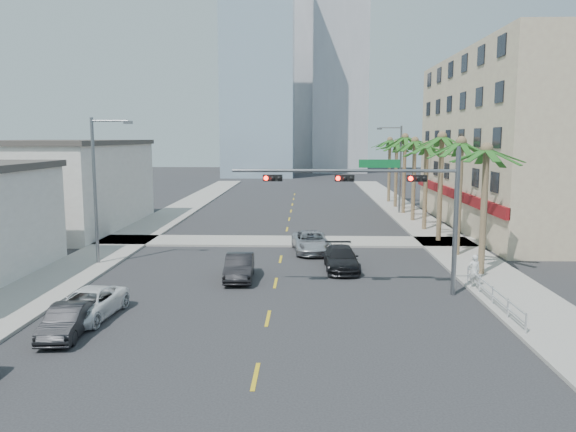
% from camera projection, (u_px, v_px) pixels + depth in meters
% --- Properties ---
extents(ground, '(260.00, 260.00, 0.00)m').
position_uv_depth(ground, '(260.00, 353.00, 20.45)').
color(ground, '#262628').
rests_on(ground, ground).
extents(sidewalk_right, '(4.00, 120.00, 0.15)m').
position_uv_depth(sidewalk_right, '(452.00, 247.00, 39.84)').
color(sidewalk_right, gray).
rests_on(sidewalk_right, ground).
extents(sidewalk_left, '(4.00, 120.00, 0.15)m').
position_uv_depth(sidewalk_left, '(118.00, 245.00, 40.62)').
color(sidewalk_left, gray).
rests_on(sidewalk_left, ground).
extents(sidewalk_cross, '(80.00, 4.00, 0.15)m').
position_uv_depth(sidewalk_cross, '(284.00, 241.00, 42.21)').
color(sidewalk_cross, gray).
rests_on(sidewalk_cross, ground).
extents(building_right, '(15.25, 28.00, 15.00)m').
position_uv_depth(building_right, '(542.00, 141.00, 48.38)').
color(building_right, tan).
rests_on(building_right, ground).
extents(building_left_far, '(11.00, 18.00, 7.20)m').
position_uv_depth(building_left_far, '(61.00, 187.00, 48.30)').
color(building_left_far, beige).
rests_on(building_left_far, ground).
extents(tower_far_left, '(14.00, 14.00, 48.00)m').
position_uv_depth(tower_far_left, '(259.00, 55.00, 111.41)').
color(tower_far_left, '#99B2C6').
rests_on(tower_far_left, ground).
extents(tower_far_right, '(12.00, 12.00, 60.00)m').
position_uv_depth(tower_far_right, '(340.00, 37.00, 124.87)').
color(tower_far_right, '#ADADB2').
rests_on(tower_far_right, ground).
extents(tower_far_center, '(16.00, 16.00, 42.00)m').
position_uv_depth(tower_far_center, '(288.00, 85.00, 141.36)').
color(tower_far_center, '#ADADB2').
rests_on(tower_far_center, ground).
extents(traffic_signal_mast, '(11.12, 0.54, 7.20)m').
position_uv_depth(traffic_signal_mast, '(391.00, 194.00, 27.43)').
color(traffic_signal_mast, slate).
rests_on(traffic_signal_mast, ground).
extents(palm_tree_0, '(4.80, 4.80, 7.80)m').
position_uv_depth(palm_tree_0, '(487.00, 151.00, 30.96)').
color(palm_tree_0, brown).
rests_on(palm_tree_0, ground).
extents(palm_tree_1, '(4.80, 4.80, 8.16)m').
position_uv_depth(palm_tree_1, '(461.00, 143.00, 36.06)').
color(palm_tree_1, brown).
rests_on(palm_tree_1, ground).
extents(palm_tree_2, '(4.80, 4.80, 8.52)m').
position_uv_depth(palm_tree_2, '(442.00, 138.00, 41.16)').
color(palm_tree_2, brown).
rests_on(palm_tree_2, ground).
extents(palm_tree_3, '(4.80, 4.80, 7.80)m').
position_uv_depth(palm_tree_3, '(427.00, 146.00, 46.40)').
color(palm_tree_3, brown).
rests_on(palm_tree_3, ground).
extents(palm_tree_4, '(4.80, 4.80, 8.16)m').
position_uv_depth(palm_tree_4, '(415.00, 142.00, 51.50)').
color(palm_tree_4, brown).
rests_on(palm_tree_4, ground).
extents(palm_tree_5, '(4.80, 4.80, 8.52)m').
position_uv_depth(palm_tree_5, '(405.00, 138.00, 56.60)').
color(palm_tree_5, brown).
rests_on(palm_tree_5, ground).
extents(palm_tree_6, '(4.80, 4.80, 7.80)m').
position_uv_depth(palm_tree_6, '(397.00, 144.00, 61.84)').
color(palm_tree_6, brown).
rests_on(palm_tree_6, ground).
extents(palm_tree_7, '(4.80, 4.80, 8.16)m').
position_uv_depth(palm_tree_7, '(390.00, 141.00, 66.94)').
color(palm_tree_7, brown).
rests_on(palm_tree_7, ground).
extents(streetlight_left, '(2.55, 0.25, 9.00)m').
position_uv_depth(streetlight_left, '(98.00, 183.00, 33.96)').
color(streetlight_left, slate).
rests_on(streetlight_left, ground).
extents(streetlight_right, '(2.55, 0.25, 9.00)m').
position_uv_depth(streetlight_right, '(398.00, 165.00, 57.00)').
color(streetlight_right, slate).
rests_on(streetlight_right, ground).
extents(guardrail, '(0.08, 8.08, 1.00)m').
position_uv_depth(guardrail, '(493.00, 293.00, 25.95)').
color(guardrail, silver).
rests_on(guardrail, ground).
extents(car_parked_mid, '(1.64, 3.85, 1.23)m').
position_uv_depth(car_parked_mid, '(67.00, 321.00, 22.15)').
color(car_parked_mid, black).
rests_on(car_parked_mid, ground).
extents(car_parked_far, '(2.52, 4.76, 1.28)m').
position_uv_depth(car_parked_far, '(88.00, 304.00, 24.31)').
color(car_parked_far, white).
rests_on(car_parked_far, ground).
extents(car_lane_left, '(1.70, 4.33, 1.41)m').
position_uv_depth(car_lane_left, '(239.00, 267.00, 31.04)').
color(car_lane_left, black).
rests_on(car_lane_left, ground).
extents(car_lane_center, '(2.92, 5.38, 1.43)m').
position_uv_depth(car_lane_center, '(311.00, 242.00, 38.40)').
color(car_lane_center, '#BBBBC0').
rests_on(car_lane_center, ground).
extents(car_lane_right, '(2.08, 4.81, 1.38)m').
position_uv_depth(car_lane_right, '(341.00, 259.00, 33.26)').
color(car_lane_right, black).
rests_on(car_lane_right, ground).
extents(pedestrian, '(0.66, 0.46, 1.71)m').
position_uv_depth(pedestrian, '(474.00, 271.00, 28.85)').
color(pedestrian, silver).
rests_on(pedestrian, sidewalk_right).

